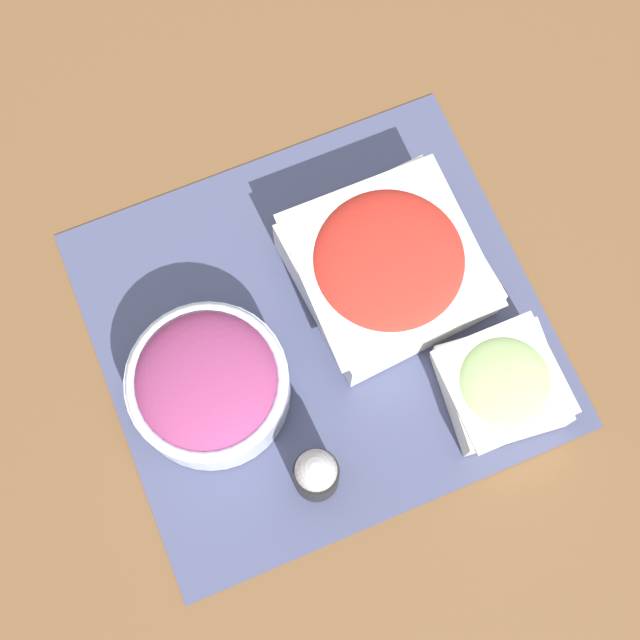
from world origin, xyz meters
name	(u,v)px	position (x,y,z in m)	size (l,w,h in m)	color
ground_plane	(320,329)	(0.00, 0.00, 0.00)	(3.00, 3.00, 0.00)	brown
placemat	(320,328)	(0.00, 0.00, 0.00)	(0.49, 0.45, 0.00)	#474C70
tomato_bowl	(387,267)	(0.09, 0.02, 0.05)	(0.20, 0.20, 0.08)	white
onion_bowl	(208,384)	(-0.14, -0.02, 0.05)	(0.17, 0.17, 0.09)	silver
cucumber_bowl	(502,385)	(0.15, -0.14, 0.03)	(0.13, 0.13, 0.06)	silver
pepper_shaker	(316,474)	(-0.07, -0.16, 0.05)	(0.05, 0.05, 0.10)	black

